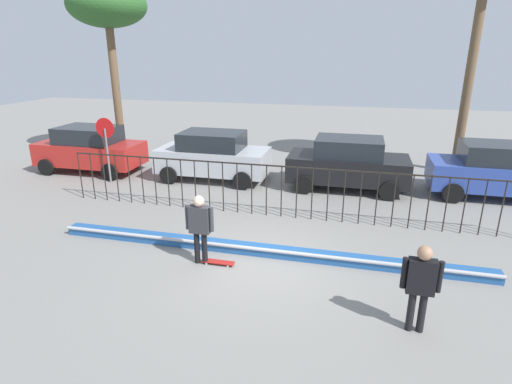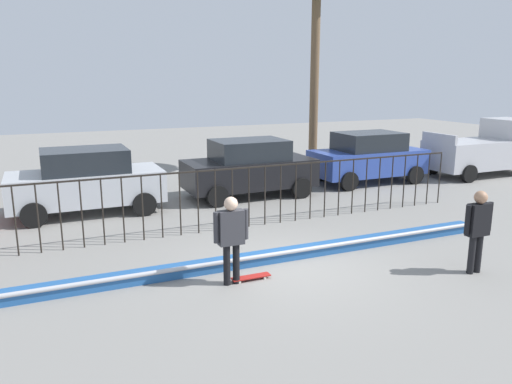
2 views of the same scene
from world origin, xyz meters
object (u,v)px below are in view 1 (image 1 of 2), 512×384
parked_car_red (90,149)px  stop_sign (106,141)px  camera_operator (421,281)px  palm_tree_short (107,8)px  parked_car_blue (496,170)px  skateboarder (200,223)px  parked_car_silver (213,155)px  skateboard (218,262)px  parked_car_black (348,163)px

parked_car_red → stop_sign: (1.61, -1.17, 0.64)m
camera_operator → palm_tree_short: (-12.30, 10.56, 5.56)m
camera_operator → parked_car_blue: (3.42, 8.37, -0.06)m
skateboarder → parked_car_silver: parked_car_silver is taller
parked_car_red → palm_tree_short: bearing=91.2°
skateboard → parked_car_red: bearing=163.3°
parked_car_silver → parked_car_black: (5.18, 0.08, 0.00)m
parked_car_silver → skateboard: bearing=-67.1°
parked_car_red → stop_sign: 2.09m
camera_operator → parked_car_red: 14.42m
parked_car_red → camera_operator: bearing=-35.8°
skateboarder → stop_sign: (-5.76, 5.22, 0.58)m
camera_operator → stop_sign: stop_sign is taller
camera_operator → parked_car_silver: bearing=-53.2°
skateboard → stop_sign: (-6.18, 5.19, 1.56)m
parked_car_red → parked_car_silver: same height
parked_car_red → parked_car_black: 10.54m
palm_tree_short → parked_car_black: bearing=-13.0°
parked_car_blue → palm_tree_short: bearing=172.4°
skateboard → palm_tree_short: size_ratio=0.10×
skateboard → camera_operator: size_ratio=0.47×
parked_car_black → stop_sign: (-8.93, -1.41, 0.64)m
skateboarder → parked_car_black: (3.17, 6.62, -0.07)m
skateboard → skateboarder: bearing=-153.4°
skateboarder → parked_car_blue: (8.15, 6.91, -0.07)m
parked_car_red → palm_tree_short: size_ratio=0.56×
parked_car_red → parked_car_black: bearing=-1.6°
skateboard → parked_car_red: size_ratio=0.19×
skateboarder → parked_car_silver: (-2.01, 6.54, -0.07)m
skateboarder → parked_car_red: size_ratio=0.40×
skateboarder → camera_operator: skateboarder is taller
skateboarder → parked_car_blue: parked_car_blue is taller
parked_car_black → palm_tree_short: (-10.74, 2.49, 5.61)m
parked_car_silver → parked_car_red: bearing=-175.9°
palm_tree_short → skateboarder: bearing=-50.3°
camera_operator → parked_car_silver: parked_car_silver is taller
parked_car_silver → parked_car_black: size_ratio=1.00×
parked_car_black → parked_car_blue: 4.99m
parked_car_silver → stop_sign: stop_sign is taller
camera_operator → palm_tree_short: 17.14m
skateboard → parked_car_silver: parked_car_silver is taller
camera_operator → stop_sign: 12.45m
skateboarder → parked_car_blue: bearing=23.5°
parked_car_silver → stop_sign: bearing=-158.1°
parked_car_silver → stop_sign: size_ratio=1.72×
palm_tree_short → parked_car_silver: bearing=-24.8°
skateboarder → stop_sign: stop_sign is taller
parked_car_red → parked_car_black: size_ratio=1.00×
parked_car_black → skateboard: bearing=-108.1°
skateboard → stop_sign: 8.22m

